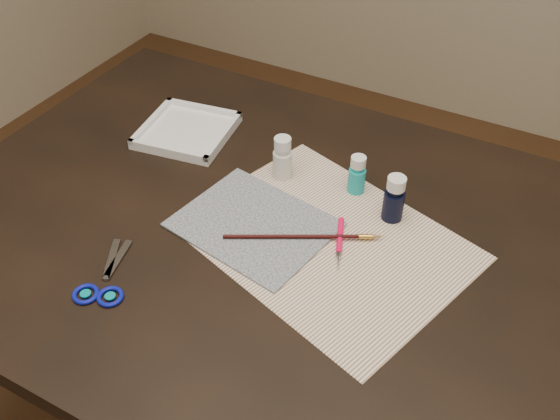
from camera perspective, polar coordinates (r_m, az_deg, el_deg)
The scene contains 10 objects.
table at distance 1.39m, azimuth 0.00°, elevation -13.28°, with size 1.30×0.90×0.75m, color black.
paper at distance 1.09m, azimuth 4.25°, elevation -2.80°, with size 0.46×0.35×0.00m, color white.
canvas at distance 1.12m, azimuth -2.40°, elevation -1.32°, with size 0.26×0.21×0.00m, color black.
paint_bottle_white at distance 1.20m, azimuth 0.24°, elevation 4.78°, with size 0.04×0.04×0.09m, color silver.
paint_bottle_cyan at distance 1.18m, azimuth 7.06°, elevation 3.23°, with size 0.03×0.03×0.08m, color #16AAAF.
paint_bottle_navy at distance 1.12m, azimuth 10.40°, elevation 1.03°, with size 0.04×0.04×0.09m, color black.
paintbrush at distance 1.08m, azimuth 2.25°, elevation -2.43°, with size 0.28×0.01×0.01m, color black, non-canonical shape.
craft_knife at distance 1.08m, azimuth 5.45°, elevation -3.11°, with size 0.13×0.01×0.01m, color #FF0847, non-canonical shape.
scissors at distance 1.07m, azimuth -15.71°, elevation -5.40°, with size 0.17×0.08×0.01m, color silver, non-canonical shape.
palette_tray at distance 1.35m, azimuth -8.50°, elevation 7.23°, with size 0.18×0.18×0.02m, color white.
Camera 1 is at (0.38, -0.71, 1.51)m, focal length 40.00 mm.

